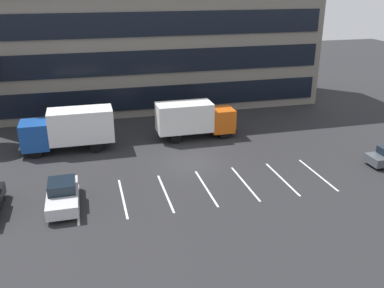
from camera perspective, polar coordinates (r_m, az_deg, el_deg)
name	(u,v)px	position (r m, az deg, el deg)	size (l,w,h in m)	color
ground_plane	(190,163)	(32.59, -0.23, -2.58)	(120.00, 120.00, 0.00)	#262628
office_building	(149,21)	(47.60, -5.84, 16.13)	(35.76, 10.88, 18.00)	slate
lot_markings	(206,188)	(28.85, 1.90, -5.90)	(16.94, 5.40, 0.01)	silver
box_truck_orange	(194,118)	(37.22, 0.28, 3.50)	(6.97, 2.31, 3.23)	#D85914
box_truck_blue	(69,128)	(35.75, -16.15, 2.07)	(7.41, 2.45, 3.44)	#194799
sedan_silver	(63,195)	(27.57, -16.99, -6.52)	(1.86, 4.45, 1.59)	silver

